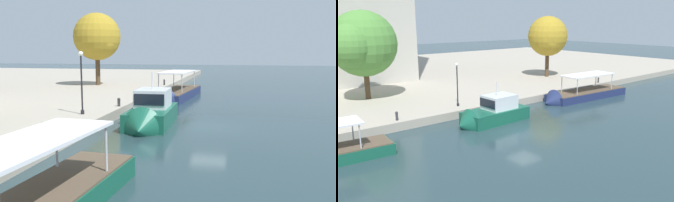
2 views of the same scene
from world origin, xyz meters
TOP-DOWN VIEW (x-y plane):
  - ground_plane at (0.00, 0.00)m, footprint 220.00×220.00m
  - motor_yacht_1 at (-0.49, 4.17)m, footprint 7.69×3.15m
  - tour_boat_2 at (14.44, 5.11)m, footprint 13.05×4.05m
  - mooring_bollard_0 at (22.16, 7.98)m, footprint 0.25×0.25m
  - mooring_bollard_1 at (3.11, 7.78)m, footprint 0.26×0.26m
  - mooring_bollard_2 at (-8.20, 8.17)m, footprint 0.25×0.25m
  - lamp_post at (-1.05, 9.14)m, footprint 0.35×0.35m
  - tree_0 at (20.34, 16.58)m, footprint 6.19×6.19m

SIDE VIEW (x-z plane):
  - ground_plane at x=0.00m, z-range 0.00..0.00m
  - tour_boat_2 at x=14.44m, z-range -1.72..2.51m
  - motor_yacht_1 at x=-0.49m, z-range -1.70..3.14m
  - mooring_bollard_1 at x=3.11m, z-range 0.83..1.56m
  - mooring_bollard_0 at x=22.16m, z-range 0.84..1.62m
  - mooring_bollard_2 at x=-8.20m, z-range 0.84..1.66m
  - lamp_post at x=-1.05m, z-range 1.09..5.66m
  - tree_0 at x=20.34m, z-range 2.37..11.84m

